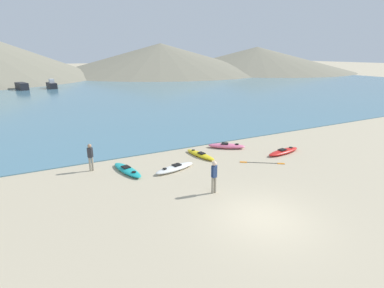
% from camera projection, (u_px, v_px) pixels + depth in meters
% --- Properties ---
extents(ground_plane, '(400.00, 400.00, 0.00)m').
position_uv_depth(ground_plane, '(263.00, 218.00, 12.63)').
color(ground_plane, tan).
extents(bay_water, '(160.00, 70.00, 0.06)m').
position_uv_depth(bay_water, '(87.00, 93.00, 50.91)').
color(bay_water, teal).
rests_on(bay_water, ground_plane).
extents(far_hill_midright, '(72.43, 72.43, 9.73)m').
position_uv_depth(far_hill_midright, '(161.00, 58.00, 103.28)').
color(far_hill_midright, gray).
rests_on(far_hill_midright, ground_plane).
extents(far_hill_right, '(69.17, 69.17, 8.74)m').
position_uv_depth(far_hill_right, '(257.00, 59.00, 112.89)').
color(far_hill_right, gray).
rests_on(far_hill_right, ground_plane).
extents(kayak_on_sand_0, '(1.11, 2.80, 0.30)m').
position_uv_depth(kayak_on_sand_0, '(200.00, 155.00, 20.11)').
color(kayak_on_sand_0, yellow).
rests_on(kayak_on_sand_0, ground_plane).
extents(kayak_on_sand_1, '(2.79, 1.31, 0.34)m').
position_uv_depth(kayak_on_sand_1, '(175.00, 168.00, 17.73)').
color(kayak_on_sand_1, white).
rests_on(kayak_on_sand_1, ground_plane).
extents(kayak_on_sand_2, '(2.63, 2.18, 0.38)m').
position_uv_depth(kayak_on_sand_2, '(227.00, 146.00, 21.85)').
color(kayak_on_sand_2, '#E5668C').
rests_on(kayak_on_sand_2, ground_plane).
extents(kayak_on_sand_3, '(1.33, 3.00, 0.30)m').
position_uv_depth(kayak_on_sand_3, '(127.00, 170.00, 17.49)').
color(kayak_on_sand_3, teal).
rests_on(kayak_on_sand_3, ground_plane).
extents(kayak_on_sand_4, '(3.02, 1.16, 0.33)m').
position_uv_depth(kayak_on_sand_4, '(283.00, 151.00, 20.70)').
color(kayak_on_sand_4, red).
rests_on(kayak_on_sand_4, ground_plane).
extents(person_near_foreground, '(0.34, 0.23, 1.68)m').
position_uv_depth(person_near_foreground, '(214.00, 175.00, 14.64)').
color(person_near_foreground, gray).
rests_on(person_near_foreground, ground_plane).
extents(person_near_waterline, '(0.34, 0.27, 1.66)m').
position_uv_depth(person_near_waterline, '(90.00, 156.00, 17.43)').
color(person_near_waterline, gray).
rests_on(person_near_waterline, ground_plane).
extents(moored_boat_0, '(1.82, 4.10, 1.79)m').
position_uv_depth(moored_boat_0, '(52.00, 85.00, 57.75)').
color(moored_boat_0, black).
rests_on(moored_boat_0, bay_water).
extents(moored_boat_1, '(2.40, 3.97, 1.28)m').
position_uv_depth(moored_boat_1, '(22.00, 86.00, 55.54)').
color(moored_boat_1, black).
rests_on(moored_boat_1, bay_water).
extents(loose_paddle, '(2.41, 1.70, 0.03)m').
position_uv_depth(loose_paddle, '(262.00, 163.00, 18.93)').
color(loose_paddle, black).
rests_on(loose_paddle, ground_plane).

